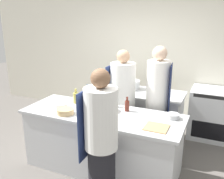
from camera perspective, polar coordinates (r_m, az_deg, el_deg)
name	(u,v)px	position (r m, az deg, el deg)	size (l,w,h in m)	color
ground_plane	(103,167)	(3.98, -2.16, -17.33)	(16.00, 16.00, 0.00)	#605B56
wall_back	(147,55)	(5.34, 7.91, 7.78)	(8.00, 0.06, 2.80)	silver
prep_counter	(102,141)	(3.74, -2.24, -11.67)	(2.30, 0.84, 0.89)	silver
pass_counter	(134,113)	(4.71, 5.08, -5.48)	(1.76, 0.73, 0.89)	silver
oven_range	(214,114)	(5.01, 22.30, -5.19)	(0.86, 0.67, 0.92)	silver
chef_at_prep_near	(101,142)	(2.89, -2.51, -11.94)	(0.39, 0.38, 1.70)	black
chef_at_stove	(157,103)	(3.97, 10.32, -3.04)	(0.39, 0.37, 1.79)	black
chef_at_pass_far	(122,103)	(4.04, 2.40, -3.13)	(0.42, 0.40, 1.71)	black
bottle_olive_oil	(88,97)	(3.86, -5.55, -1.61)	(0.08, 0.08, 0.31)	#2D5175
bottle_vinegar	(127,105)	(3.59, 3.45, -3.66)	(0.06, 0.06, 0.21)	#5B2319
bottle_wine	(85,109)	(3.41, -6.10, -4.38)	(0.09, 0.09, 0.29)	silver
bottle_cooking_oil	(76,97)	(3.94, -8.23, -1.80)	(0.09, 0.09, 0.23)	#B2A84C
bottle_sauce	(109,98)	(3.76, -0.62, -1.98)	(0.07, 0.07, 0.32)	#19471E
bowl_mixing_large	(60,106)	(3.81, -11.76, -3.62)	(0.20, 0.20, 0.07)	white
bowl_prep_small	(173,116)	(3.45, 13.75, -5.93)	(0.17, 0.17, 0.07)	#B7BABC
bowl_ceramic_blue	(65,111)	(3.56, -10.59, -4.93)	(0.24, 0.24, 0.08)	tan
bowl_wooden_salad	(109,109)	(3.60, -0.68, -4.41)	(0.25, 0.25, 0.07)	white
cutting_board	(156,127)	(3.16, 10.13, -8.50)	(0.29, 0.28, 0.01)	tan
stockpot	(131,85)	(4.66, 4.48, 1.13)	(0.31, 0.31, 0.16)	silver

